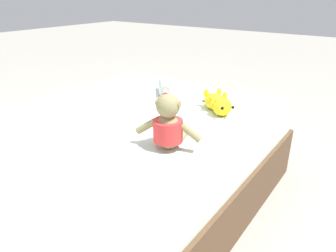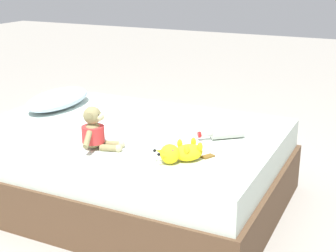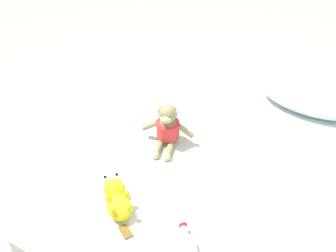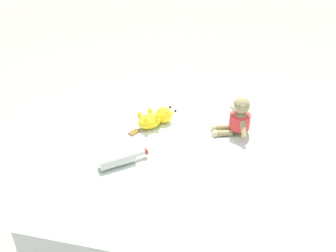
% 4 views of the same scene
% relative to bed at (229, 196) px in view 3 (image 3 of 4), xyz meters
% --- Properties ---
extents(ground_plane, '(16.00, 16.00, 0.00)m').
position_rel_bed_xyz_m(ground_plane, '(0.00, 0.00, -0.23)').
color(ground_plane, '#9E998E').
extents(bed, '(1.31, 1.87, 0.48)m').
position_rel_bed_xyz_m(bed, '(0.00, 0.00, 0.00)').
color(bed, brown).
rests_on(bed, ground_plane).
extents(pillow, '(0.60, 0.33, 0.11)m').
position_rel_bed_xyz_m(pillow, '(0.19, 0.67, 0.30)').
color(pillow, silver).
rests_on(pillow, bed).
extents(plush_monkey, '(0.28, 0.24, 0.24)m').
position_rel_bed_xyz_m(plush_monkey, '(-0.37, -0.02, 0.34)').
color(plush_monkey, '#8E8456').
rests_on(plush_monkey, bed).
extents(plush_yellow_creature, '(0.28, 0.26, 0.10)m').
position_rel_bed_xyz_m(plush_yellow_creature, '(-0.34, -0.51, 0.29)').
color(plush_yellow_creature, yellow).
rests_on(plush_yellow_creature, bed).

